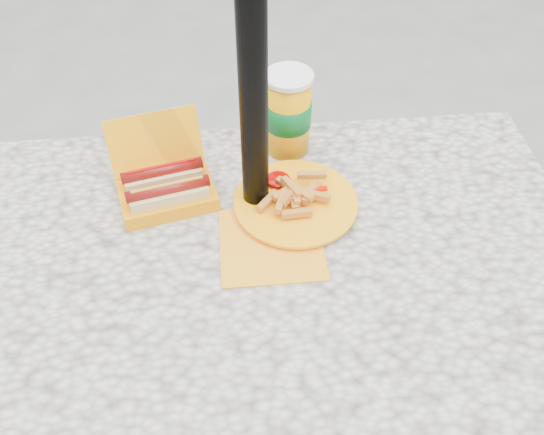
{
  "coord_description": "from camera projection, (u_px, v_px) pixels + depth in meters",
  "views": [
    {
      "loc": [
        -0.05,
        -0.69,
        1.59
      ],
      "look_at": [
        0.02,
        0.07,
        0.8
      ],
      "focal_mm": 40.0,
      "sensor_mm": 36.0,
      "label": 1
    }
  ],
  "objects": [
    {
      "name": "soda_cup",
      "position": [
        288.0,
        113.0,
        1.24
      ],
      "size": [
        0.1,
        0.1,
        0.18
      ],
      "rotation": [
        0.0,
        0.0,
        -0.01
      ],
      "color": "#EFA003",
      "rests_on": "picnic_table"
    },
    {
      "name": "umbrella_pole",
      "position": [
        252.0,
        42.0,
        0.94
      ],
      "size": [
        0.05,
        0.05,
        2.2
      ],
      "primitive_type": "cylinder",
      "color": "black",
      "rests_on": "ground"
    },
    {
      "name": "hotdog_box",
      "position": [
        166.0,
        187.0,
        1.17
      ],
      "size": [
        0.21,
        0.2,
        0.14
      ],
      "rotation": [
        0.0,
        0.0,
        0.22
      ],
      "color": "#FFA00A",
      "rests_on": "picnic_table"
    },
    {
      "name": "picnic_table",
      "position": [
        264.0,
        301.0,
        1.16
      ],
      "size": [
        1.2,
        0.8,
        0.75
      ],
      "color": "beige",
      "rests_on": "ground"
    },
    {
      "name": "fries_plate",
      "position": [
        293.0,
        204.0,
        1.17
      ],
      "size": [
        0.27,
        0.31,
        0.05
      ],
      "rotation": [
        0.0,
        0.0,
        -0.25
      ],
      "color": "orange",
      "rests_on": "picnic_table"
    }
  ]
}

